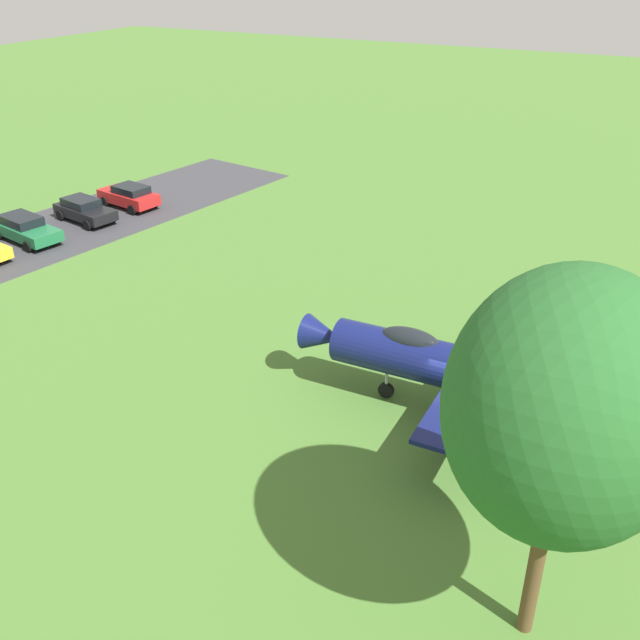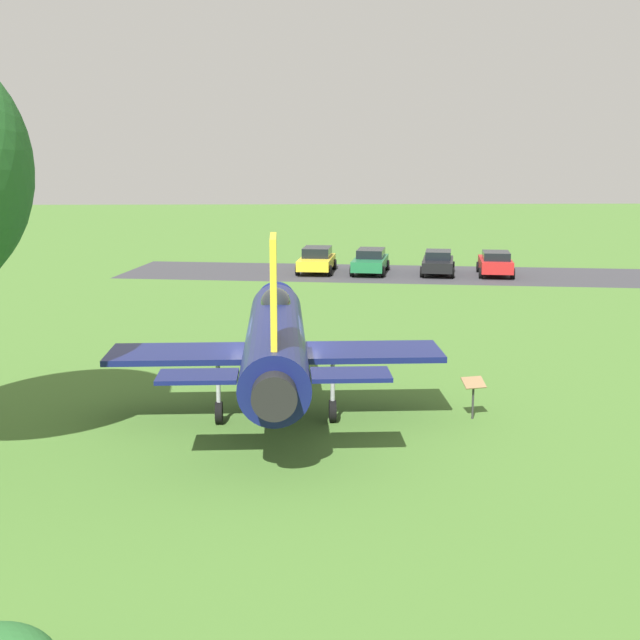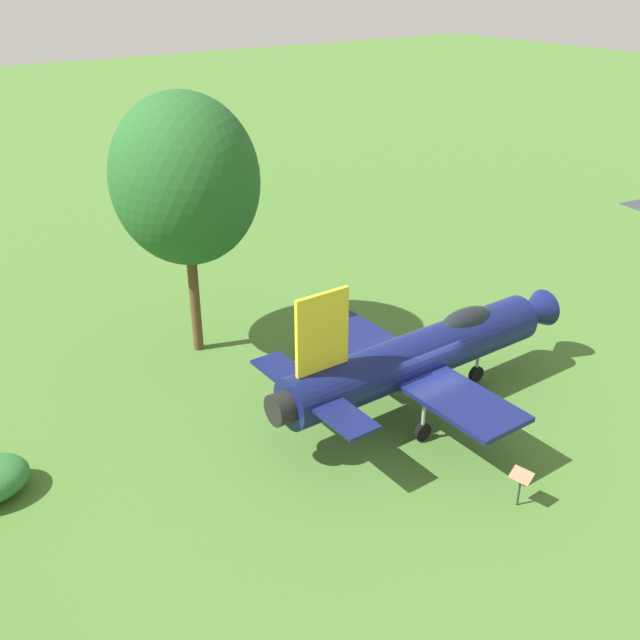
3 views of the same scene
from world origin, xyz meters
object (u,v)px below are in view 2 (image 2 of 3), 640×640
at_px(parked_car_red, 495,263).
at_px(parked_car_black, 438,262).
at_px(parked_car_yellow, 317,260).
at_px(info_plaque, 473,388).
at_px(parked_car_green, 370,261).
at_px(display_jet, 276,337).

bearing_deg(parked_car_red, parked_car_black, 87.87).
xyz_separation_m(parked_car_black, parked_car_yellow, (-7.27, 1.17, 0.04)).
bearing_deg(info_plaque, parked_car_red, 75.08).
xyz_separation_m(parked_car_red, parked_car_yellow, (-10.59, 1.85, 0.01)).
distance_m(info_plaque, parked_car_red, 28.03).
bearing_deg(parked_car_green, parked_car_red, 90.92).
bearing_deg(info_plaque, parked_car_yellow, 96.64).
distance_m(parked_car_black, parked_car_yellow, 7.37).
relative_size(info_plaque, parked_car_red, 0.26).
xyz_separation_m(display_jet, info_plaque, (5.36, -1.22, -1.20)).
distance_m(parked_car_green, parked_car_yellow, 3.29).
bearing_deg(display_jet, info_plaque, -103.59).
bearing_deg(parked_car_yellow, parked_car_black, 89.06).
bearing_deg(info_plaque, parked_car_green, 90.25).
relative_size(display_jet, parked_car_green, 2.45).
distance_m(info_plaque, parked_car_yellow, 29.14).
distance_m(info_plaque, parked_car_black, 28.04).
xyz_separation_m(display_jet, parked_car_yellow, (1.99, 27.73, -1.27)).
bearing_deg(parked_car_yellow, parked_car_red, 88.29).
bearing_deg(parked_car_red, parked_car_green, 89.22).
bearing_deg(display_jet, parked_car_black, -20.00).
height_order(info_plaque, parked_car_black, parked_car_black).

